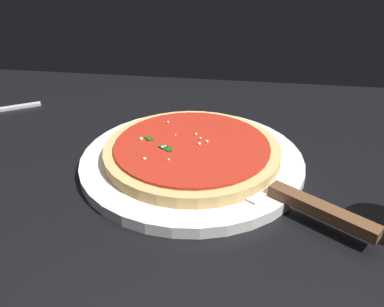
% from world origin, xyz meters
% --- Properties ---
extents(restaurant_table, '(1.10, 0.68, 0.78)m').
position_xyz_m(restaurant_table, '(0.00, 0.00, 0.62)').
color(restaurant_table, black).
rests_on(restaurant_table, ground_plane).
extents(serving_plate, '(0.31, 0.31, 0.02)m').
position_xyz_m(serving_plate, '(-0.03, -0.03, 0.79)').
color(serving_plate, white).
rests_on(serving_plate, restaurant_table).
extents(pizza, '(0.25, 0.25, 0.02)m').
position_xyz_m(pizza, '(-0.03, -0.03, 0.80)').
color(pizza, '#DBB26B').
rests_on(pizza, serving_plate).
extents(pizza_server, '(0.21, 0.16, 0.01)m').
position_xyz_m(pizza_server, '(0.10, -0.11, 0.80)').
color(pizza_server, silver).
rests_on(pizza_server, serving_plate).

